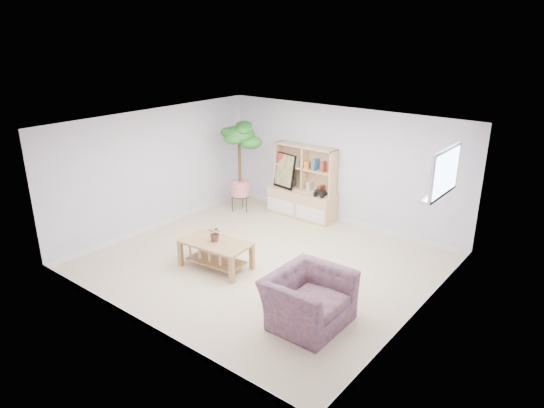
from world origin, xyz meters
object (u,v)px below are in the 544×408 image
Objects in this scene: storage_unit at (302,182)px; armchair at (308,296)px; floor_tree at (240,168)px; coffee_table at (216,255)px.

armchair is (2.39, -3.24, -0.35)m from storage_unit.
armchair is (3.64, -2.67, -0.58)m from floor_tree.
storage_unit is at bearing 24.45° from floor_tree.
coffee_table is 0.59× the size of floor_tree.
storage_unit reaches higher than armchair.
storage_unit is 1.40m from floor_tree.
armchair is (2.14, -0.38, 0.18)m from coffee_table.
floor_tree is at bearing 53.56° from armchair.
storage_unit is 4.04m from armchair.
floor_tree reaches higher than storage_unit.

